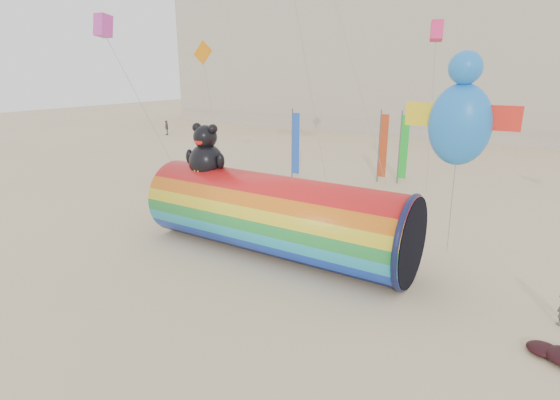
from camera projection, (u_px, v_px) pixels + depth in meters
The scene contains 4 objects.
ground at pixel (252, 259), 18.94m from camera, with size 160.00×160.00×0.00m, color #CCB58C.
hotel_building at pixel (377, 51), 59.30m from camera, with size 60.40×15.40×20.60m.
windsock_assembly at pixel (274, 213), 19.15m from camera, with size 12.19×3.71×5.62m.
festival_banners at pixel (359, 146), 31.43m from camera, with size 7.88×2.83×5.20m.
Camera 1 is at (10.35, -14.03, 7.91)m, focal length 28.00 mm.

